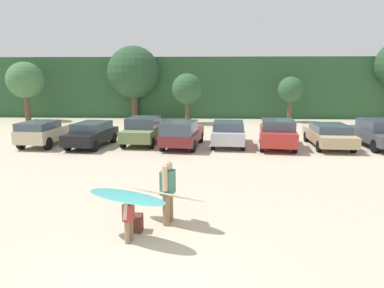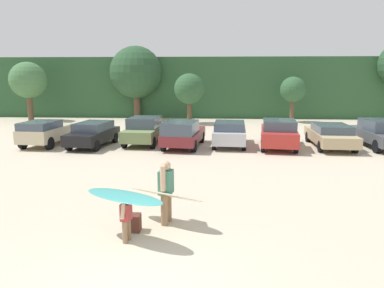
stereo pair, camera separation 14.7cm
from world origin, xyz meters
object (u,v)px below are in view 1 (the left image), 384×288
(parked_car_champagne, at_px, (44,132))
(surfboard_cream, at_px, (167,194))
(parked_car_olive_green, at_px, (143,130))
(parked_car_red, at_px, (277,133))
(person_child, at_px, (129,216))
(person_adult, at_px, (168,188))
(parked_car_black, at_px, (92,134))
(parked_car_dark_gray, at_px, (379,133))
(backpack_dropped, at_px, (138,223))
(parked_car_maroon, at_px, (182,133))
(surfboard_teal, at_px, (126,197))
(parked_car_silver, at_px, (228,133))
(parked_car_tan, at_px, (329,135))

(parked_car_champagne, distance_m, surfboard_cream, 13.73)
(parked_car_champagne, relative_size, parked_car_olive_green, 0.99)
(parked_car_champagne, xyz_separation_m, surfboard_cream, (8.36, -10.88, 0.03))
(parked_car_red, height_order, person_child, parked_car_red)
(person_child, bearing_deg, person_adult, -113.35)
(parked_car_black, bearing_deg, surfboard_cream, -145.70)
(parked_car_red, xyz_separation_m, surfboard_cream, (-4.95, -10.95, 0.01))
(parked_car_dark_gray, bearing_deg, person_adult, 135.78)
(parked_car_olive_green, distance_m, backpack_dropped, 12.41)
(parked_car_maroon, relative_size, parked_car_dark_gray, 0.94)
(parked_car_champagne, height_order, surfboard_teal, parked_car_champagne)
(person_adult, xyz_separation_m, surfboard_teal, (-0.86, -1.19, 0.16))
(person_child, height_order, surfboard_cream, person_child)
(parked_car_olive_green, relative_size, parked_car_maroon, 0.90)
(parked_car_olive_green, xyz_separation_m, parked_car_dark_gray, (13.49, -0.28, -0.00))
(surfboard_cream, bearing_deg, parked_car_red, -88.27)
(parked_car_champagne, distance_m, parked_car_black, 2.79)
(parked_car_red, bearing_deg, parked_car_black, 97.99)
(parked_car_silver, distance_m, person_adult, 11.61)
(parked_car_silver, height_order, backpack_dropped, parked_car_silver)
(parked_car_black, relative_size, parked_car_red, 0.95)
(surfboard_cream, bearing_deg, surfboard_teal, 79.70)
(parked_car_black, height_order, parked_car_tan, parked_car_black)
(parked_car_tan, distance_m, surfboard_teal, 15.23)
(person_adult, bearing_deg, parked_car_dark_gray, -121.76)
(parked_car_black, bearing_deg, backpack_dropped, -149.71)
(parked_car_champagne, relative_size, parked_car_silver, 0.95)
(backpack_dropped, bearing_deg, parked_car_olive_green, 99.63)
(parked_car_olive_green, xyz_separation_m, surfboard_cream, (2.77, -11.70, 0.01))
(parked_car_olive_green, height_order, person_child, parked_car_olive_green)
(parked_car_dark_gray, bearing_deg, parked_car_tan, 91.14)
(parked_car_black, height_order, person_adult, person_adult)
(parked_car_dark_gray, distance_m, person_adult, 15.60)
(parked_car_red, height_order, parked_car_dark_gray, parked_car_red)
(parked_car_black, bearing_deg, parked_car_silver, -78.19)
(parked_car_tan, bearing_deg, surfboard_teal, 147.26)
(parked_car_champagne, xyz_separation_m, parked_car_black, (2.79, -0.08, -0.07))
(parked_car_tan, bearing_deg, surfboard_cream, 147.39)
(backpack_dropped, bearing_deg, parked_car_black, 113.29)
(parked_car_champagne, height_order, parked_car_olive_green, parked_car_olive_green)
(parked_car_dark_gray, relative_size, person_adult, 2.72)
(person_child, bearing_deg, surfboard_cream, -113.78)
(parked_car_champagne, bearing_deg, parked_car_red, -85.35)
(parked_car_black, xyz_separation_m, parked_car_red, (10.53, 0.15, 0.09))
(parked_car_olive_green, xyz_separation_m, surfboard_teal, (1.94, -12.83, 0.33))
(parked_car_champagne, height_order, person_child, parked_car_champagne)
(parked_car_tan, relative_size, person_child, 4.21)
(parked_car_tan, xyz_separation_m, person_adult, (-7.89, -11.26, 0.29))
(surfboard_cream, bearing_deg, parked_car_champagne, -26.40)
(parked_car_maroon, xyz_separation_m, parked_car_tan, (8.33, 0.63, -0.10))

